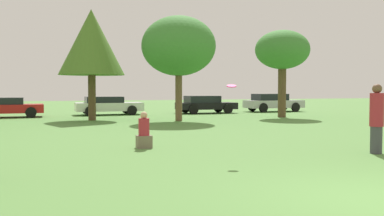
% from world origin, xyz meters
% --- Properties ---
extents(person_catcher, '(0.36, 0.36, 1.84)m').
position_xyz_m(person_catcher, '(3.40, 4.01, 0.93)').
color(person_catcher, '#3F3F47').
rests_on(person_catcher, ground).
extents(frisbee, '(0.24, 0.23, 0.09)m').
position_xyz_m(frisbee, '(-0.68, 4.28, 1.78)').
color(frisbee, '#F21E72').
extents(bystander_sitting, '(0.42, 0.35, 1.05)m').
position_xyz_m(bystander_sitting, '(-2.13, 7.13, 0.43)').
color(bystander_sitting, '#726651').
rests_on(bystander_sitting, ground).
extents(tree_1, '(3.55, 3.55, 6.02)m').
position_xyz_m(tree_1, '(-2.16, 19.14, 4.22)').
color(tree_1, brown).
rests_on(tree_1, ground).
extents(tree_2, '(3.96, 3.96, 5.58)m').
position_xyz_m(tree_2, '(2.14, 17.09, 3.97)').
color(tree_2, brown).
rests_on(tree_2, ground).
extents(tree_3, '(3.28, 3.28, 5.25)m').
position_xyz_m(tree_3, '(8.99, 17.96, 4.00)').
color(tree_3, brown).
rests_on(tree_3, ground).
extents(parked_car_red, '(3.83, 2.03, 1.19)m').
position_xyz_m(parked_car_red, '(-6.59, 23.34, 0.64)').
color(parked_car_red, red).
rests_on(parked_car_red, ground).
extents(parked_car_white, '(4.33, 2.11, 1.20)m').
position_xyz_m(parked_car_white, '(-0.56, 23.98, 0.64)').
color(parked_car_white, silver).
rests_on(parked_car_white, ground).
extents(parked_car_black, '(4.12, 1.93, 1.23)m').
position_xyz_m(parked_car_black, '(6.16, 23.51, 0.65)').
color(parked_car_black, black).
rests_on(parked_car_black, ground).
extents(parked_car_silver, '(4.38, 1.89, 1.34)m').
position_xyz_m(parked_car_silver, '(11.80, 23.91, 0.71)').
color(parked_car_silver, '#B2B2B7').
rests_on(parked_car_silver, ground).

